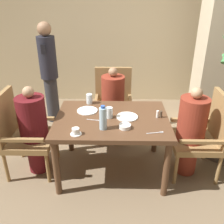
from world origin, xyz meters
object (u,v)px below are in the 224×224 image
object	(u,v)px
chair_left_side	(21,132)
bowl_small	(125,126)
diner_in_far_chair	(113,104)
glass_tall_mid	(109,113)
chair_far_side	(113,102)
plate_main_right	(87,111)
chair_right_side	(204,134)
water_bottle	(103,118)
plate_main_left	(127,117)
teacup_with_saucer	(76,132)
diner_in_right_chair	(191,131)
diner_in_left_chair	(34,130)
glass_tall_near	(89,99)
standing_host	(49,71)

from	to	relation	value
chair_left_side	bowl_small	xyz separation A→B (m)	(1.19, -0.23, 0.21)
bowl_small	diner_in_far_chair	bearing A→B (deg)	98.21
bowl_small	glass_tall_mid	size ratio (longest dim) A/B	1.00
chair_far_side	diner_in_far_chair	distance (m)	0.16
plate_main_right	chair_left_side	bearing A→B (deg)	-167.51
chair_right_side	water_bottle	size ratio (longest dim) A/B	3.82
plate_main_left	teacup_with_saucer	world-z (taller)	teacup_with_saucer
chair_right_side	diner_in_right_chair	distance (m)	0.16
chair_right_side	chair_left_side	bearing A→B (deg)	180.00
plate_main_left	diner_in_left_chair	bearing A→B (deg)	-179.02
plate_main_right	teacup_with_saucer	world-z (taller)	teacup_with_saucer
plate_main_left	water_bottle	size ratio (longest dim) A/B	0.92
diner_in_far_chair	plate_main_left	xyz separation A→B (m)	(0.17, -0.72, 0.17)
teacup_with_saucer	diner_in_left_chair	bearing A→B (deg)	146.81
chair_left_side	chair_far_side	world-z (taller)	same
plate_main_left	glass_tall_near	bearing A→B (deg)	141.02
chair_right_side	plate_main_right	size ratio (longest dim) A/B	4.13
plate_main_left	glass_tall_near	distance (m)	0.60
bowl_small	glass_tall_mid	xyz separation A→B (m)	(-0.17, 0.23, 0.04)
diner_in_left_chair	glass_tall_near	xyz separation A→B (m)	(0.61, 0.39, 0.22)
chair_right_side	diner_in_right_chair	size ratio (longest dim) A/B	0.92
plate_main_left	glass_tall_near	world-z (taller)	glass_tall_near
diner_in_right_chair	standing_host	xyz separation A→B (m)	(-1.92, 1.31, 0.30)
diner_in_right_chair	glass_tall_near	bearing A→B (deg)	161.81
chair_far_side	standing_host	bearing A→B (deg)	157.79
chair_far_side	teacup_with_saucer	distance (m)	1.32
chair_left_side	chair_far_side	bearing A→B (deg)	40.25
diner_in_far_chair	diner_in_right_chair	world-z (taller)	diner_in_right_chair
chair_right_side	bowl_small	size ratio (longest dim) A/B	8.03
chair_right_side	glass_tall_near	xyz separation A→B (m)	(-1.34, 0.39, 0.26)
water_bottle	diner_in_far_chair	bearing A→B (deg)	85.05
chair_far_side	bowl_small	size ratio (longest dim) A/B	8.03
teacup_with_saucer	glass_tall_mid	distance (m)	0.49
chair_right_side	standing_host	world-z (taller)	standing_host
diner_in_left_chair	teacup_with_saucer	distance (m)	0.68
standing_host	diner_in_far_chair	bearing A→B (deg)	-29.23
chair_left_side	diner_in_far_chair	xyz separation A→B (m)	(1.05, 0.74, 0.03)
bowl_small	chair_left_side	bearing A→B (deg)	169.26
water_bottle	standing_host	bearing A→B (deg)	120.97
standing_host	teacup_with_saucer	distance (m)	1.80
diner_in_right_chair	standing_host	bearing A→B (deg)	145.71
diner_in_left_chair	water_bottle	world-z (taller)	diner_in_left_chair
plate_main_right	chair_right_side	bearing A→B (deg)	-7.12
standing_host	plate_main_left	world-z (taller)	standing_host
chair_far_side	plate_main_left	bearing A→B (deg)	-79.00
chair_far_side	diner_in_far_chair	world-z (taller)	diner_in_far_chair
plate_main_left	standing_host	bearing A→B (deg)	132.63
diner_in_right_chair	teacup_with_saucer	bearing A→B (deg)	-163.94
teacup_with_saucer	chair_left_side	bearing A→B (deg)	152.93
diner_in_right_chair	plate_main_right	xyz separation A→B (m)	(-1.19, 0.17, 0.17)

